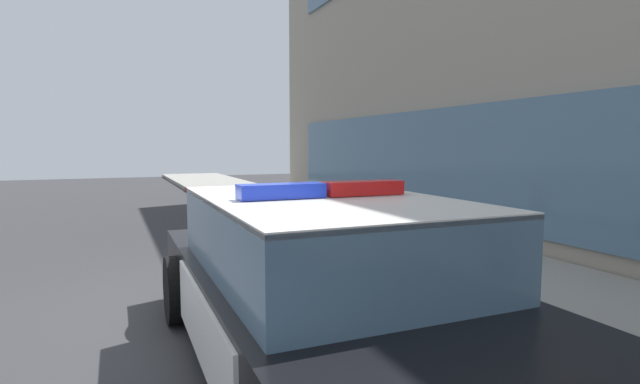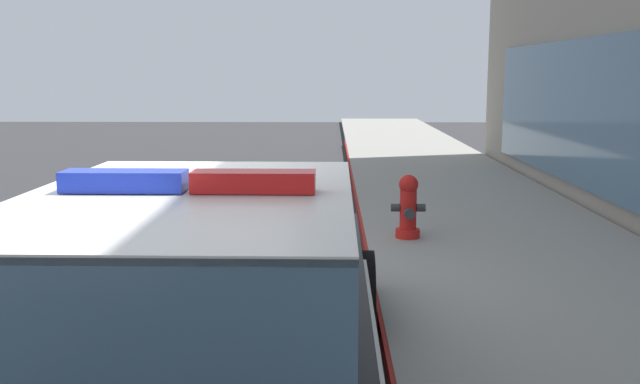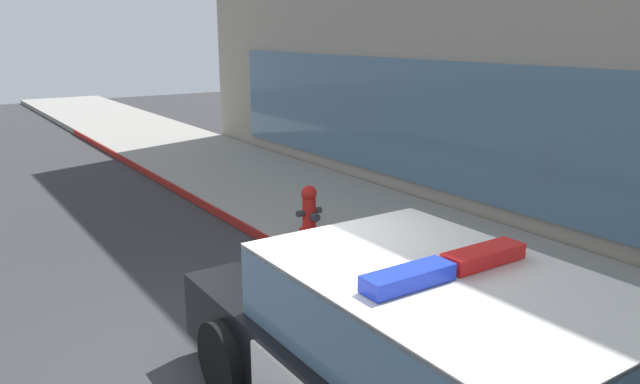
{
  "view_description": "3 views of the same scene",
  "coord_description": "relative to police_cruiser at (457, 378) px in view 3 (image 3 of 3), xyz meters",
  "views": [
    {
      "loc": [
        5.14,
        -0.8,
        1.78
      ],
      "look_at": [
        -0.81,
        1.79,
        1.15
      ],
      "focal_mm": 26.98,
      "sensor_mm": 36.0,
      "label": 1
    },
    {
      "loc": [
        5.43,
        1.47,
        2.01
      ],
      "look_at": [
        0.05,
        1.38,
        1.1
      ],
      "focal_mm": 39.56,
      "sensor_mm": 36.0,
      "label": 2
    },
    {
      "loc": [
        4.38,
        -2.1,
        2.95
      ],
      "look_at": [
        -0.6,
        1.27,
        1.35
      ],
      "focal_mm": 34.07,
      "sensor_mm": 36.0,
      "label": 3
    }
  ],
  "objects": [
    {
      "name": "police_cruiser",
      "position": [
        0.0,
        0.0,
        0.0
      ],
      "size": [
        5.1,
        2.18,
        1.49
      ],
      "rotation": [
        0.0,
        0.0,
        -0.01
      ],
      "color": "black",
      "rests_on": "ground"
    },
    {
      "name": "curb_red_paint",
      "position": [
        -1.88,
        1.14,
        -0.61
      ],
      "size": [
        28.8,
        0.04,
        0.14
      ],
      "primitive_type": "cube",
      "color": "maroon",
      "rests_on": "ground"
    },
    {
      "name": "fire_hydrant",
      "position": [
        -4.33,
        1.64,
        -0.18
      ],
      "size": [
        0.34,
        0.39,
        0.73
      ],
      "color": "red",
      "rests_on": "sidewalk"
    },
    {
      "name": "sidewalk",
      "position": [
        -1.88,
        2.74,
        -0.61
      ],
      "size": [
        48.0,
        3.15,
        0.15
      ],
      "primitive_type": "cube",
      "color": "gray",
      "rests_on": "ground"
    },
    {
      "name": "ground",
      "position": [
        -1.88,
        -0.71,
        -0.68
      ],
      "size": [
        48.0,
        48.0,
        0.0
      ],
      "primitive_type": "plane",
      "color": "#303033"
    }
  ]
}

